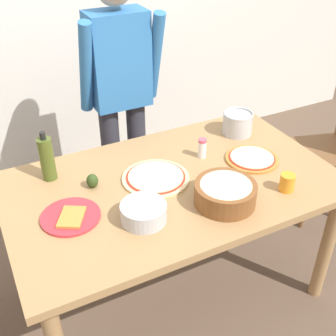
% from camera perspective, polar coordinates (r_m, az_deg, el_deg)
% --- Properties ---
extents(ground, '(8.00, 8.00, 0.00)m').
position_cam_1_polar(ground, '(2.59, 0.52, -15.70)').
color(ground, brown).
extents(wall_back, '(5.60, 0.10, 2.60)m').
position_cam_1_polar(wall_back, '(3.26, -13.32, 21.07)').
color(wall_back, silver).
rests_on(wall_back, ground).
extents(dining_table, '(1.60, 0.96, 0.76)m').
position_cam_1_polar(dining_table, '(2.12, 0.61, -3.84)').
color(dining_table, '#A37A4C').
rests_on(dining_table, ground).
extents(person_cook, '(0.49, 0.25, 1.62)m').
position_cam_1_polar(person_cook, '(2.61, -6.37, 10.30)').
color(person_cook, '#2D2D38').
rests_on(person_cook, ground).
extents(pizza_raw_on_board, '(0.33, 0.33, 0.02)m').
position_cam_1_polar(pizza_raw_on_board, '(2.08, -1.66, -1.30)').
color(pizza_raw_on_board, beige).
rests_on(pizza_raw_on_board, dining_table).
extents(pizza_cooked_on_tray, '(0.28, 0.28, 0.02)m').
position_cam_1_polar(pizza_cooked_on_tray, '(2.27, 11.15, 1.26)').
color(pizza_cooked_on_tray, '#C67A33').
rests_on(pizza_cooked_on_tray, dining_table).
extents(plate_with_slice, '(0.26, 0.26, 0.02)m').
position_cam_1_polar(plate_with_slice, '(1.90, -12.88, -6.36)').
color(plate_with_slice, red).
rests_on(plate_with_slice, dining_table).
extents(popcorn_bowl, '(0.28, 0.28, 0.11)m').
position_cam_1_polar(popcorn_bowl, '(1.92, 7.69, -3.14)').
color(popcorn_bowl, brown).
rests_on(popcorn_bowl, dining_table).
extents(mixing_bowl_steel, '(0.20, 0.20, 0.08)m').
position_cam_1_polar(mixing_bowl_steel, '(1.82, -3.29, -5.96)').
color(mixing_bowl_steel, '#B7B7BC').
rests_on(mixing_bowl_steel, dining_table).
extents(olive_oil_bottle, '(0.07, 0.07, 0.26)m').
position_cam_1_polar(olive_oil_bottle, '(2.11, -15.90, 1.24)').
color(olive_oil_bottle, '#47561E').
rests_on(olive_oil_bottle, dining_table).
extents(steel_pot, '(0.17, 0.17, 0.13)m').
position_cam_1_polar(steel_pot, '(2.49, 9.30, 5.97)').
color(steel_pot, '#B7B7BC').
rests_on(steel_pot, dining_table).
extents(cup_orange, '(0.07, 0.07, 0.08)m').
position_cam_1_polar(cup_orange, '(2.07, 15.65, -1.89)').
color(cup_orange, orange).
rests_on(cup_orange, dining_table).
extents(salt_shaker, '(0.04, 0.04, 0.11)m').
position_cam_1_polar(salt_shaker, '(2.24, 4.60, 2.67)').
color(salt_shaker, white).
rests_on(salt_shaker, dining_table).
extents(avocado, '(0.06, 0.06, 0.07)m').
position_cam_1_polar(avocado, '(2.05, -10.10, -1.70)').
color(avocado, '#2D4219').
rests_on(avocado, dining_table).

